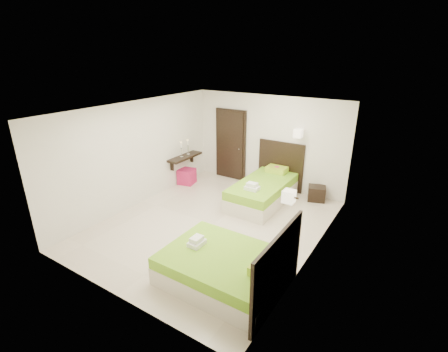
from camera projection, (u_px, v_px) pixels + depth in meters
The scene contains 7 objects.
floor at pixel (213, 224), 7.39m from camera, with size 5.50×5.50×0.00m, color beige.
bed_single at pixel (264, 189), 8.41m from camera, with size 1.33×2.21×1.82m.
bed_double at pixel (227, 268), 5.43m from camera, with size 2.00×1.70×1.65m.
nightstand at pixel (317, 193), 8.52m from camera, with size 0.43×0.39×0.39m, color black.
ottoman at pixel (187, 176), 9.60m from camera, with size 0.44×0.44×0.44m, color #A91649.
door at pixel (231, 145), 9.73m from camera, with size 1.02×0.15×2.14m.
console_shelf at pixel (185, 157), 9.40m from camera, with size 0.35×1.20×0.78m.
Camera 1 is at (3.71, -5.34, 3.68)m, focal length 26.00 mm.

